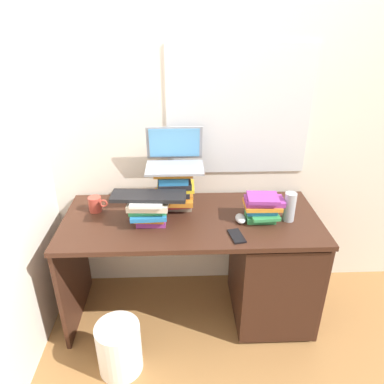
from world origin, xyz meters
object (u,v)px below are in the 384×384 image
Objects in this scene: mug at (95,204)px; wastebasket at (119,348)px; laptop at (175,157)px; keyboard at (149,196)px; desk at (253,263)px; book_stack_tall at (174,189)px; book_stack_keyboard_riser at (149,209)px; book_stack_side at (262,207)px; water_bottle at (290,207)px; computer_mouse at (240,219)px; cell_phone at (237,236)px.

mug is 0.37× the size of wastebasket.
laptop reaches higher than keyboard.
mug is (-0.98, 0.13, 0.38)m from desk.
book_stack_tall reaches higher than book_stack_keyboard_riser.
book_stack_side is at bearing -7.69° from mug.
wastebasket is (-0.99, -0.39, -0.66)m from water_bottle.
book_stack_side is (0.51, -0.15, -0.06)m from book_stack_tall.
wastebasket is at bearing -153.26° from desk.
computer_mouse is (-0.11, -0.02, 0.35)m from desk.
keyboard reaches higher than book_stack_side.
keyboard is 4.04× the size of computer_mouse.
laptop is 1.10× the size of wastebasket.
book_stack_keyboard_riser is at bearing 150.78° from keyboard.
water_bottle is at bearing -18.43° from laptop.
wastebasket is at bearing -111.27° from keyboard.
book_stack_tall is at bearing 155.95° from computer_mouse.
cell_phone is at bearing -133.08° from book_stack_side.
water_bottle reaches higher than wastebasket.
laptop reaches higher than desk.
book_stack_keyboard_riser is 0.75× the size of wastebasket.
water_bottle is (0.18, -0.02, 0.42)m from desk.
book_stack_keyboard_riser is 0.38m from mug.
computer_mouse reaches higher than cell_phone.
book_stack_side reaches higher than computer_mouse.
water_bottle reaches higher than book_stack_side.
desk is 3.66× the size of keyboard.
keyboard is at bearing -129.22° from book_stack_tall.
mug is at bearing -171.93° from laptop.
book_stack_tall is 1.51× the size of water_bottle.
mug is at bearing 107.13° from wastebasket.
book_stack_tall reaches higher than computer_mouse.
laptop is at bearing 119.76° from cell_phone.
desk is 0.37m from computer_mouse.
book_stack_side is at bearing 26.07° from wastebasket.
computer_mouse is at bearing 3.79° from keyboard.
water_bottle is 1.30× the size of cell_phone.
desk is at bearing 173.97° from water_bottle.
mug is at bearing 169.83° from computer_mouse.
keyboard is 3.61× the size of mug.
cell_phone is at bearing -44.71° from book_stack_tall.
mug is at bearing 155.19° from book_stack_keyboard_riser.
book_stack_keyboard_riser reaches higher than cell_phone.
wastebasket is (-0.83, -0.41, -0.66)m from book_stack_side.
desk is 6.50× the size of book_stack_keyboard_riser.
laptop is (-0.51, 0.21, 0.24)m from book_stack_side.
desk is 5.77× the size of book_stack_tall.
computer_mouse is 0.76× the size of cell_phone.
desk is 8.69× the size of water_bottle.
mug reaches higher than desk.
book_stack_keyboard_riser is at bearing 65.75° from wastebasket.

